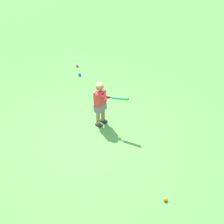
% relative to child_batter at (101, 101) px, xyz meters
% --- Properties ---
extents(ground_plane, '(40.00, 40.00, 0.00)m').
position_rel_child_batter_xyz_m(ground_plane, '(0.56, 0.01, -0.65)').
color(ground_plane, '#519942').
extents(child_batter, '(0.32, 0.77, 1.08)m').
position_rel_child_batter_xyz_m(child_batter, '(0.00, 0.00, 0.00)').
color(child_batter, '#232328').
rests_on(child_batter, ground).
extents(play_ball_by_bucket, '(0.07, 0.07, 0.07)m').
position_rel_child_batter_xyz_m(play_ball_by_bucket, '(1.15, 2.02, -0.61)').
color(play_ball_by_bucket, orange).
rests_on(play_ball_by_bucket, ground).
extents(play_ball_far_right, '(0.09, 0.09, 0.09)m').
position_rel_child_batter_xyz_m(play_ball_far_right, '(-1.48, -1.72, -0.61)').
color(play_ball_far_right, blue).
rests_on(play_ball_far_right, ground).
extents(play_ball_far_left, '(0.09, 0.09, 0.09)m').
position_rel_child_batter_xyz_m(play_ball_far_left, '(-1.88, -2.11, -0.60)').
color(play_ball_far_left, pink).
rests_on(play_ball_far_left, ground).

